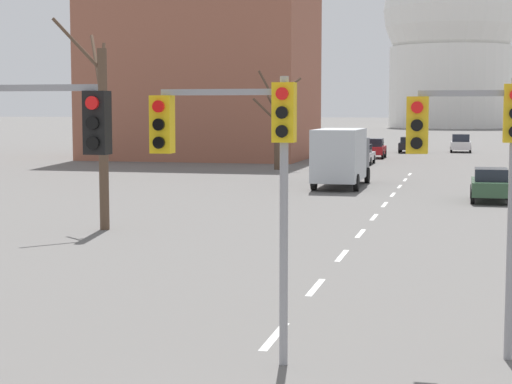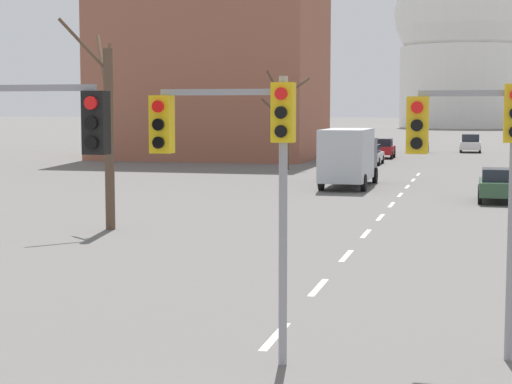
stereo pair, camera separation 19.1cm
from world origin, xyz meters
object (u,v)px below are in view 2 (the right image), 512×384
at_px(traffic_signal_centre_tall, 239,147).
at_px(sedan_near_right, 369,154).
at_px(traffic_signal_near_left, 20,146).
at_px(sedan_far_right, 498,185).
at_px(sedan_near_left, 418,145).
at_px(traffic_signal_near_right, 479,148).
at_px(sedan_far_left, 470,143).
at_px(sedan_mid_centre, 382,148).
at_px(delivery_truck, 349,156).

xyz_separation_m(traffic_signal_centre_tall, sedan_near_right, (-4.03, 51.34, -2.83)).
relative_size(traffic_signal_near_left, sedan_far_right, 1.25).
bearing_deg(sedan_near_right, sedan_near_left, 82.27).
relative_size(traffic_signal_near_right, sedan_far_left, 1.19).
bearing_deg(sedan_mid_centre, sedan_far_right, -75.29).
distance_m(traffic_signal_centre_tall, sedan_near_right, 51.58).
bearing_deg(sedan_near_left, traffic_signal_near_right, -85.54).
relative_size(traffic_signal_centre_tall, sedan_far_right, 1.24).
distance_m(traffic_signal_centre_tall, sedan_mid_centre, 59.86).
bearing_deg(sedan_mid_centre, sedan_near_right, -90.78).
height_order(traffic_signal_near_left, sedan_near_right, traffic_signal_near_left).
relative_size(sedan_far_left, sedan_far_right, 1.04).
bearing_deg(sedan_far_left, traffic_signal_near_right, -89.58).
distance_m(traffic_signal_near_left, sedan_far_left, 73.47).
bearing_deg(sedan_mid_centre, delivery_truck, -87.73).
relative_size(traffic_signal_near_left, sedan_mid_centre, 1.25).
xyz_separation_m(traffic_signal_centre_tall, traffic_signal_near_left, (-3.13, -1.47, 0.04)).
bearing_deg(delivery_truck, sedan_near_left, 88.03).
distance_m(sedan_near_right, sedan_far_left, 21.61).
xyz_separation_m(traffic_signal_centre_tall, sedan_far_left, (3.29, 71.68, -2.74)).
xyz_separation_m(sedan_near_left, sedan_near_right, (-2.49, -18.32, -0.02)).
distance_m(traffic_signal_near_left, delivery_truck, 33.75).
relative_size(traffic_signal_near_left, delivery_truck, 0.66).
xyz_separation_m(sedan_near_left, sedan_far_right, (6.33, -43.13, 0.00)).
bearing_deg(traffic_signal_centre_tall, sedan_near_left, 91.27).
xyz_separation_m(traffic_signal_near_right, sedan_mid_centre, (-7.72, 58.48, -2.71)).
xyz_separation_m(sedan_near_left, delivery_truck, (-1.29, -37.44, 0.92)).
relative_size(sedan_near_right, sedan_far_left, 1.13).
bearing_deg(sedan_mid_centre, traffic_signal_near_left, -89.26).
distance_m(traffic_signal_centre_tall, sedan_far_left, 71.80).
height_order(traffic_signal_near_right, sedan_near_right, traffic_signal_near_right).
xyz_separation_m(traffic_signal_centre_tall, sedan_mid_centre, (-3.92, 59.67, -2.74)).
bearing_deg(sedan_near_left, delivery_truck, -91.97).
height_order(traffic_signal_near_right, traffic_signal_centre_tall, traffic_signal_centre_tall).
height_order(sedan_near_right, sedan_far_left, sedan_far_left).
bearing_deg(sedan_near_right, traffic_signal_near_left, -89.02).
bearing_deg(traffic_signal_near_right, delivery_truck, 102.06).
distance_m(traffic_signal_near_left, sedan_near_left, 71.20).
distance_m(sedan_far_right, delivery_truck, 9.55).
height_order(sedan_mid_centre, sedan_far_right, sedan_mid_centre).
distance_m(traffic_signal_near_right, sedan_mid_centre, 59.05).
bearing_deg(traffic_signal_near_left, delivery_truck, 89.49).
bearing_deg(sedan_mid_centre, traffic_signal_near_right, -82.48).
xyz_separation_m(sedan_near_right, delivery_truck, (1.20, -19.12, 0.94)).
bearing_deg(sedan_near_left, sedan_mid_centre, -103.35).
bearing_deg(traffic_signal_centre_tall, sedan_far_right, 79.78).
bearing_deg(delivery_truck, traffic_signal_near_right, -77.94).
bearing_deg(sedan_near_right, traffic_signal_centre_tall, -85.51).
bearing_deg(sedan_near_right, delivery_truck, -86.41).
distance_m(traffic_signal_near_left, sedan_near_right, 52.89).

